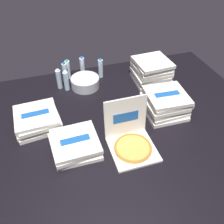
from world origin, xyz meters
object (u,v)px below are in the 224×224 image
(ice_bucket, at_px, (85,82))
(water_bottle_0, at_px, (59,79))
(pizza_stack_center_near, at_px, (75,144))
(water_bottle_3, at_px, (65,72))
(open_pizza_box, at_px, (131,140))
(pizza_stack_right_mid, at_px, (151,71))
(water_bottle_1, at_px, (82,66))
(pizza_stack_left_mid, at_px, (165,103))
(water_bottle_5, at_px, (68,69))
(water_bottle_2, at_px, (101,68))
(pizza_stack_left_far, at_px, (37,120))
(water_bottle_4, at_px, (66,81))

(ice_bucket, relative_size, water_bottle_0, 1.35)
(pizza_stack_center_near, bearing_deg, water_bottle_3, 85.36)
(open_pizza_box, relative_size, pizza_stack_right_mid, 1.03)
(water_bottle_0, height_order, water_bottle_1, same)
(pizza_stack_left_mid, bearing_deg, pizza_stack_center_near, -167.16)
(open_pizza_box, xyz_separation_m, water_bottle_3, (-0.39, 1.22, 0.04))
(ice_bucket, xyz_separation_m, water_bottle_5, (-0.16, 0.25, 0.06))
(pizza_stack_center_near, bearing_deg, water_bottle_2, 64.02)
(pizza_stack_center_near, height_order, water_bottle_3, water_bottle_3)
(pizza_stack_left_far, relative_size, water_bottle_4, 1.82)
(open_pizza_box, distance_m, pizza_stack_left_far, 0.93)
(pizza_stack_right_mid, xyz_separation_m, water_bottle_3, (-0.99, 0.30, -0.02))
(ice_bucket, bearing_deg, pizza_stack_left_far, -138.86)
(water_bottle_0, relative_size, water_bottle_4, 1.00)
(ice_bucket, height_order, water_bottle_1, water_bottle_1)
(pizza_stack_center_near, relative_size, water_bottle_3, 1.74)
(water_bottle_2, bearing_deg, open_pizza_box, -92.34)
(pizza_stack_left_mid, height_order, water_bottle_3, water_bottle_3)
(water_bottle_3, bearing_deg, pizza_stack_left_far, -118.61)
(water_bottle_4, distance_m, water_bottle_5, 0.25)
(pizza_stack_right_mid, relative_size, water_bottle_5, 1.71)
(water_bottle_2, bearing_deg, pizza_stack_right_mid, -25.15)
(water_bottle_4, bearing_deg, open_pizza_box, -68.81)
(pizza_stack_center_near, relative_size, water_bottle_0, 1.74)
(water_bottle_0, xyz_separation_m, water_bottle_4, (0.07, -0.06, 0.00))
(ice_bucket, bearing_deg, open_pizza_box, -79.73)
(pizza_stack_right_mid, bearing_deg, ice_bucket, 172.61)
(pizza_stack_left_far, height_order, water_bottle_3, water_bottle_3)
(water_bottle_5, bearing_deg, water_bottle_0, -126.16)
(pizza_stack_right_mid, height_order, water_bottle_4, pizza_stack_right_mid)
(water_bottle_4, bearing_deg, water_bottle_5, 76.23)
(open_pizza_box, relative_size, water_bottle_1, 1.75)
(pizza_stack_left_far, xyz_separation_m, water_bottle_3, (0.39, 0.71, 0.04))
(water_bottle_1, xyz_separation_m, water_bottle_5, (-0.18, -0.02, 0.00))
(pizza_stack_right_mid, bearing_deg, water_bottle_1, 153.84)
(water_bottle_1, bearing_deg, water_bottle_0, -147.61)
(water_bottle_0, bearing_deg, water_bottle_1, 32.39)
(pizza_stack_right_mid, distance_m, water_bottle_4, 1.01)
(pizza_stack_left_far, bearing_deg, water_bottle_1, 51.87)
(pizza_stack_left_far, relative_size, water_bottle_2, 1.82)
(ice_bucket, relative_size, water_bottle_2, 1.35)
(pizza_stack_center_near, bearing_deg, ice_bucket, 72.43)
(water_bottle_3, bearing_deg, open_pizza_box, -72.52)
(pizza_stack_left_mid, bearing_deg, water_bottle_2, 117.50)
(water_bottle_0, bearing_deg, water_bottle_5, 53.84)
(pizza_stack_left_mid, xyz_separation_m, water_bottle_0, (-0.97, 0.77, 0.00))
(water_bottle_1, height_order, water_bottle_2, same)
(pizza_stack_left_far, height_order, water_bottle_0, water_bottle_0)
(pizza_stack_left_far, relative_size, water_bottle_1, 1.82)
(pizza_stack_left_far, xyz_separation_m, water_bottle_4, (0.37, 0.52, 0.04))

